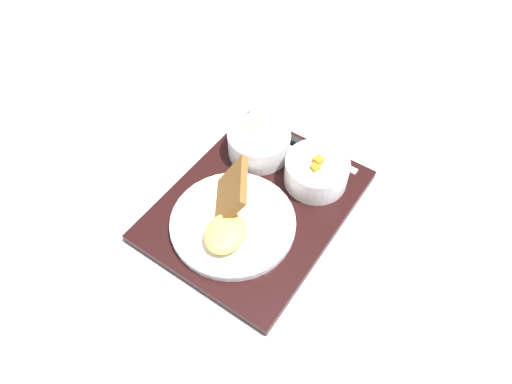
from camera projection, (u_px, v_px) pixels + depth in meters
ground_plane at (256, 208)px, 0.84m from camera, size 4.00×4.00×0.00m
serving_tray at (256, 205)px, 0.83m from camera, size 0.42×0.35×0.02m
bowl_salad at (317, 170)px, 0.83m from camera, size 0.12×0.12×0.06m
bowl_soup at (259, 141)px, 0.87m from camera, size 0.12×0.12×0.05m
plate_main at (231, 221)px, 0.78m from camera, size 0.22×0.22×0.09m
knife at (298, 143)px, 0.91m from camera, size 0.04×0.19×0.01m
spoon at (302, 153)px, 0.89m from camera, size 0.03×0.13×0.01m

